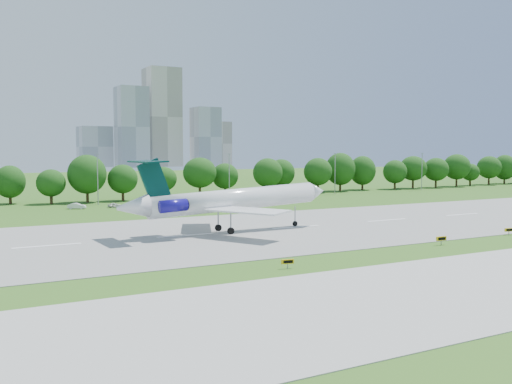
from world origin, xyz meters
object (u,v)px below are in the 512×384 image
at_px(taxi_sign_left, 288,262).
at_px(service_vehicle_b, 115,205).
at_px(service_vehicle_a, 77,206).
at_px(airliner, 225,200).

distance_m(taxi_sign_left, service_vehicle_b, 76.78).
bearing_deg(service_vehicle_b, service_vehicle_a, 72.81).
bearing_deg(taxi_sign_left, airliner, 90.71).
distance_m(airliner, service_vehicle_b, 49.33).
bearing_deg(service_vehicle_b, airliner, 172.68).
height_order(taxi_sign_left, service_vehicle_a, service_vehicle_a).
bearing_deg(service_vehicle_b, taxi_sign_left, 166.47).
distance_m(service_vehicle_a, service_vehicle_b, 8.35).
distance_m(taxi_sign_left, service_vehicle_a, 77.76).
relative_size(airliner, taxi_sign_left, 25.25).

